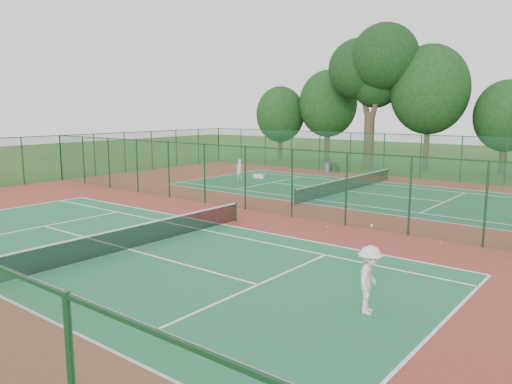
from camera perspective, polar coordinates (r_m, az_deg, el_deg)
ground at (r=26.55m, az=1.34°, el=-2.41°), size 120.00×120.00×0.00m
red_pad at (r=26.55m, az=1.34°, el=-2.40°), size 40.00×36.00×0.01m
court_near at (r=20.29m, az=-14.22°, el=-6.41°), size 23.77×10.97×0.01m
court_far at (r=34.06m, az=10.48°, el=0.10°), size 23.77×10.97×0.01m
fence_north at (r=41.96m, az=16.33°, el=4.02°), size 40.00×0.09×3.50m
fence_west at (r=41.39m, az=-21.42°, el=3.68°), size 0.09×36.00×3.50m
fence_divider at (r=26.24m, az=1.35°, el=1.35°), size 40.00×0.09×3.50m
tennis_net_near at (r=20.16m, az=-14.28°, el=-4.96°), size 0.10×12.90×0.97m
tennis_net_far at (r=33.97m, az=10.51°, el=0.98°), size 0.10×12.90×0.97m
player_near at (r=13.89m, az=12.84°, el=-9.74°), size 1.00×1.35×1.86m
player_far at (r=38.66m, az=-1.92°, el=2.56°), size 0.47×0.64×1.60m
trash_bin at (r=43.99m, az=8.17°, el=2.77°), size 0.50×0.50×0.79m
bench at (r=44.27m, az=8.81°, el=2.85°), size 1.43×0.93×0.86m
kit_bag at (r=39.76m, az=0.30°, el=1.82°), size 0.93×0.49×0.33m
stray_ball_a at (r=23.48m, az=8.09°, el=-3.98°), size 0.07×0.07×0.07m
stray_ball_b at (r=21.88m, az=20.30°, el=-5.48°), size 0.06×0.06×0.06m
stray_ball_c at (r=27.80m, az=-4.78°, el=-1.81°), size 0.07×0.07×0.07m
big_tree at (r=47.46m, az=13.25°, el=13.69°), size 8.42×6.16×12.93m
evergreen_row at (r=47.80m, az=19.61°, el=2.35°), size 39.00×5.00×12.00m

